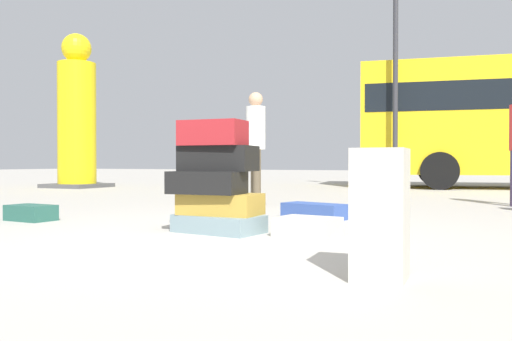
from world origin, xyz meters
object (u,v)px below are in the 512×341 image
suitcase_navy_foreground_near (314,211)px  lamp_post (396,17)px  suitcase_tower (216,182)px  person_bearded_onlooker (256,137)px  suitcase_cream_right_side (307,227)px  yellow_dummy_statue (77,119)px  suitcase_teal_behind_tower (31,213)px  suitcase_cream_upright_blue (380,214)px

suitcase_navy_foreground_near → lamp_post: lamp_post is taller
suitcase_tower → person_bearded_onlooker: size_ratio=0.60×
suitcase_cream_right_side → yellow_dummy_statue: 10.62m
person_bearded_onlooker → yellow_dummy_statue: size_ratio=0.43×
yellow_dummy_statue → person_bearded_onlooker: bearing=-26.0°
suitcase_tower → suitcase_navy_foreground_near: 1.61m
suitcase_teal_behind_tower → person_bearded_onlooker: 3.52m
suitcase_cream_upright_blue → suitcase_teal_behind_tower: bearing=159.0°
suitcase_cream_right_side → yellow_dummy_statue: yellow_dummy_statue is taller
suitcase_cream_upright_blue → yellow_dummy_statue: 12.20m
suitcase_cream_upright_blue → suitcase_navy_foreground_near: (-1.32, 2.88, -0.27)m
suitcase_teal_behind_tower → lamp_post: lamp_post is taller
suitcase_navy_foreground_near → suitcase_teal_behind_tower: 3.19m
suitcase_cream_right_side → lamp_post: size_ratio=0.08×
suitcase_navy_foreground_near → suitcase_teal_behind_tower: suitcase_navy_foreground_near is taller
person_bearded_onlooker → suitcase_teal_behind_tower: bearing=-57.7°
suitcase_tower → suitcase_navy_foreground_near: suitcase_tower is taller
suitcase_navy_foreground_near → person_bearded_onlooker: 2.39m
yellow_dummy_statue → suitcase_tower: bearing=-39.9°
suitcase_tower → suitcase_navy_foreground_near: (0.47, 1.49, -0.38)m
suitcase_tower → suitcase_cream_right_side: size_ratio=2.00×
suitcase_tower → suitcase_cream_right_side: 0.96m
suitcase_cream_right_side → person_bearded_onlooker: size_ratio=0.30×
suitcase_cream_upright_blue → yellow_dummy_statue: bearing=138.1°
suitcase_teal_behind_tower → suitcase_tower: bearing=5.1°
suitcase_cream_upright_blue → lamp_post: 10.73m
suitcase_tower → suitcase_teal_behind_tower: size_ratio=1.97×
suitcase_cream_upright_blue → suitcase_navy_foreground_near: 3.18m
suitcase_cream_upright_blue → suitcase_teal_behind_tower: (-4.14, 1.39, -0.28)m
suitcase_tower → suitcase_cream_upright_blue: size_ratio=1.43×
suitcase_navy_foreground_near → suitcase_teal_behind_tower: size_ratio=1.40×
suitcase_cream_upright_blue → suitcase_tower: bearing=139.8°
suitcase_tower → person_bearded_onlooker: bearing=107.9°
person_bearded_onlooker → yellow_dummy_statue: yellow_dummy_statue is taller
suitcase_cream_right_side → suitcase_navy_foreground_near: size_ratio=0.70×
yellow_dummy_statue → suitcase_teal_behind_tower: bearing=-50.4°
suitcase_cream_upright_blue → person_bearded_onlooker: person_bearded_onlooker is taller
person_bearded_onlooker → lamp_post: bearing=133.2°
suitcase_navy_foreground_near → yellow_dummy_statue: size_ratio=0.19×
suitcase_cream_right_side → person_bearded_onlooker: 3.69m
suitcase_tower → yellow_dummy_statue: bearing=140.1°
suitcase_teal_behind_tower → person_bearded_onlooker: size_ratio=0.31×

